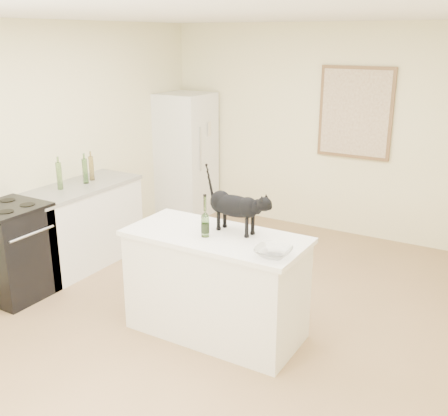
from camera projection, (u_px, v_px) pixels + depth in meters
floor at (218, 318)px, 4.83m from camera, size 5.50×5.50×0.00m
ceiling at (217, 13)px, 4.03m from camera, size 5.50×5.50×0.00m
wall_back at (331, 131)px, 6.68m from camera, size 4.50×0.00×4.50m
wall_left at (32, 151)px, 5.52m from camera, size 0.00×5.50×5.50m
island_base at (216, 287)px, 4.49m from camera, size 1.44×0.67×0.86m
island_top at (216, 237)px, 4.35m from camera, size 1.50×0.70×0.04m
left_cabinets at (81, 227)px, 5.89m from camera, size 0.60×1.40×0.86m
left_countertop at (77, 188)px, 5.75m from camera, size 0.62×1.44×0.04m
stove at (13, 252)px, 5.14m from camera, size 0.60×0.60×0.90m
fridge at (185, 155)px, 7.44m from camera, size 0.68×0.68×1.70m
artwork_frame at (355, 113)px, 6.44m from camera, size 0.90×0.03×1.10m
artwork_canvas at (355, 113)px, 6.42m from camera, size 0.82×0.00×1.02m
black_cat at (235, 209)px, 4.34m from camera, size 0.59×0.24×0.40m
wine_bottle at (205, 218)px, 4.25m from camera, size 0.08×0.08×0.31m
glass_bowl at (273, 252)px, 3.90m from camera, size 0.30×0.30×0.07m
fridge_paper at (210, 129)px, 7.24m from camera, size 0.03×0.14×0.19m
counter_bottle_cluster at (78, 172)px, 5.75m from camera, size 0.12×0.51×0.29m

